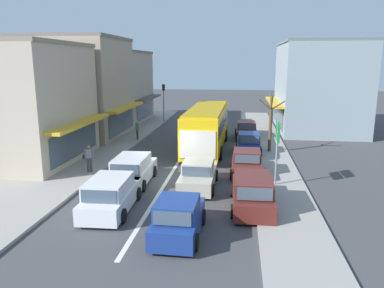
{
  "coord_description": "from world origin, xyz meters",
  "views": [
    {
      "loc": [
        3.93,
        -20.97,
        6.57
      ],
      "look_at": [
        0.88,
        3.26,
        1.2
      ],
      "focal_mm": 35.0,
      "sensor_mm": 36.0,
      "label": 1
    }
  ],
  "objects_px": {
    "parked_wagon_kerb_front": "(252,193)",
    "traffic_light_downstreet": "(164,97)",
    "parked_hatchback_kerb_third": "(249,143)",
    "street_tree_right": "(270,126)",
    "wagon_queue_far_back": "(133,170)",
    "city_bus": "(207,125)",
    "wagon_adjacent_lane_trail": "(111,195)",
    "parked_sedan_kerb_second": "(247,163)",
    "directional_road_sign": "(278,137)",
    "parked_sedan_kerb_rear": "(246,131)",
    "sedan_behind_bus_near": "(198,175)",
    "pedestrian_browsing_midblock": "(137,129)",
    "hatchback_behind_bus_mid": "(178,219)",
    "pedestrian_with_handbag_near": "(89,157)"
  },
  "relations": [
    {
      "from": "directional_road_sign",
      "to": "wagon_queue_far_back",
      "type": "bearing_deg",
      "value": -176.86
    },
    {
      "from": "wagon_adjacent_lane_trail",
      "to": "pedestrian_browsing_midblock",
      "type": "height_order",
      "value": "pedestrian_browsing_midblock"
    },
    {
      "from": "parked_sedan_kerb_second",
      "to": "directional_road_sign",
      "type": "height_order",
      "value": "directional_road_sign"
    },
    {
      "from": "wagon_queue_far_back",
      "to": "traffic_light_downstreet",
      "type": "distance_m",
      "value": 21.47
    },
    {
      "from": "directional_road_sign",
      "to": "hatchback_behind_bus_mid",
      "type": "bearing_deg",
      "value": -123.49
    },
    {
      "from": "city_bus",
      "to": "wagon_adjacent_lane_trail",
      "type": "relative_size",
      "value": 2.39
    },
    {
      "from": "wagon_adjacent_lane_trail",
      "to": "parked_wagon_kerb_front",
      "type": "xyz_separation_m",
      "value": [
        6.3,
        1.09,
        0.0
      ]
    },
    {
      "from": "parked_sedan_kerb_second",
      "to": "wagon_queue_far_back",
      "type": "bearing_deg",
      "value": -157.29
    },
    {
      "from": "sedan_behind_bus_near",
      "to": "parked_wagon_kerb_front",
      "type": "distance_m",
      "value": 3.8
    },
    {
      "from": "hatchback_behind_bus_mid",
      "to": "sedan_behind_bus_near",
      "type": "distance_m",
      "value": 5.79
    },
    {
      "from": "sedan_behind_bus_near",
      "to": "street_tree_right",
      "type": "xyz_separation_m",
      "value": [
        4.37,
        8.42,
        1.37
      ]
    },
    {
      "from": "traffic_light_downstreet",
      "to": "street_tree_right",
      "type": "height_order",
      "value": "street_tree_right"
    },
    {
      "from": "directional_road_sign",
      "to": "parked_sedan_kerb_rear",
      "type": "bearing_deg",
      "value": 95.92
    },
    {
      "from": "wagon_adjacent_lane_trail",
      "to": "wagon_queue_far_back",
      "type": "relative_size",
      "value": 1.01
    },
    {
      "from": "hatchback_behind_bus_mid",
      "to": "pedestrian_browsing_midblock",
      "type": "bearing_deg",
      "value": 110.17
    },
    {
      "from": "parked_wagon_kerb_front",
      "to": "wagon_adjacent_lane_trail",
      "type": "bearing_deg",
      "value": -170.23
    },
    {
      "from": "traffic_light_downstreet",
      "to": "pedestrian_with_handbag_near",
      "type": "xyz_separation_m",
      "value": [
        -0.57,
        -19.8,
        -1.79
      ]
    },
    {
      "from": "city_bus",
      "to": "wagon_adjacent_lane_trail",
      "type": "height_order",
      "value": "city_bus"
    },
    {
      "from": "city_bus",
      "to": "street_tree_right",
      "type": "distance_m",
      "value": 4.71
    },
    {
      "from": "parked_sedan_kerb_second",
      "to": "parked_hatchback_kerb_third",
      "type": "bearing_deg",
      "value": 87.46
    },
    {
      "from": "hatchback_behind_bus_mid",
      "to": "parked_wagon_kerb_front",
      "type": "relative_size",
      "value": 0.82
    },
    {
      "from": "hatchback_behind_bus_mid",
      "to": "parked_sedan_kerb_second",
      "type": "distance_m",
      "value": 9.04
    },
    {
      "from": "pedestrian_with_handbag_near",
      "to": "parked_sedan_kerb_rear",
      "type": "bearing_deg",
      "value": 51.96
    },
    {
      "from": "parked_wagon_kerb_front",
      "to": "traffic_light_downstreet",
      "type": "relative_size",
      "value": 1.08
    },
    {
      "from": "parked_sedan_kerb_second",
      "to": "wagon_adjacent_lane_trail",
      "type": "bearing_deg",
      "value": -133.33
    },
    {
      "from": "wagon_adjacent_lane_trail",
      "to": "pedestrian_browsing_midblock",
      "type": "distance_m",
      "value": 15.25
    },
    {
      "from": "sedan_behind_bus_near",
      "to": "pedestrian_browsing_midblock",
      "type": "xyz_separation_m",
      "value": [
        -6.42,
        11.29,
        0.4
      ]
    },
    {
      "from": "city_bus",
      "to": "pedestrian_browsing_midblock",
      "type": "height_order",
      "value": "city_bus"
    },
    {
      "from": "wagon_queue_far_back",
      "to": "hatchback_behind_bus_mid",
      "type": "height_order",
      "value": "wagon_queue_far_back"
    },
    {
      "from": "wagon_queue_far_back",
      "to": "parked_sedan_kerb_second",
      "type": "xyz_separation_m",
      "value": [
        6.25,
        2.62,
        -0.08
      ]
    },
    {
      "from": "parked_hatchback_kerb_third",
      "to": "parked_sedan_kerb_rear",
      "type": "bearing_deg",
      "value": 90.95
    },
    {
      "from": "wagon_adjacent_lane_trail",
      "to": "street_tree_right",
      "type": "distance_m",
      "value": 14.52
    },
    {
      "from": "wagon_adjacent_lane_trail",
      "to": "sedan_behind_bus_near",
      "type": "bearing_deg",
      "value": 46.21
    },
    {
      "from": "traffic_light_downstreet",
      "to": "directional_road_sign",
      "type": "height_order",
      "value": "traffic_light_downstreet"
    },
    {
      "from": "directional_road_sign",
      "to": "parked_hatchback_kerb_third",
      "type": "bearing_deg",
      "value": 99.55
    },
    {
      "from": "sedan_behind_bus_near",
      "to": "pedestrian_with_handbag_near",
      "type": "distance_m",
      "value": 6.94
    },
    {
      "from": "parked_hatchback_kerb_third",
      "to": "street_tree_right",
      "type": "distance_m",
      "value": 2.04
    },
    {
      "from": "directional_road_sign",
      "to": "pedestrian_browsing_midblock",
      "type": "distance_m",
      "value": 15.06
    },
    {
      "from": "directional_road_sign",
      "to": "pedestrian_browsing_midblock",
      "type": "relative_size",
      "value": 2.21
    },
    {
      "from": "wagon_adjacent_lane_trail",
      "to": "wagon_queue_far_back",
      "type": "height_order",
      "value": "same"
    },
    {
      "from": "parked_wagon_kerb_front",
      "to": "parked_hatchback_kerb_third",
      "type": "distance_m",
      "value": 10.76
    },
    {
      "from": "parked_sedan_kerb_second",
      "to": "parked_hatchback_kerb_third",
      "type": "relative_size",
      "value": 1.13
    },
    {
      "from": "city_bus",
      "to": "pedestrian_browsing_midblock",
      "type": "xyz_separation_m",
      "value": [
        -6.1,
        2.4,
        -0.81
      ]
    },
    {
      "from": "parked_hatchback_kerb_third",
      "to": "city_bus",
      "type": "bearing_deg",
      "value": 166.95
    },
    {
      "from": "parked_hatchback_kerb_third",
      "to": "directional_road_sign",
      "type": "bearing_deg",
      "value": -80.45
    },
    {
      "from": "street_tree_right",
      "to": "parked_sedan_kerb_rear",
      "type": "bearing_deg",
      "value": 106.98
    },
    {
      "from": "wagon_queue_far_back",
      "to": "city_bus",
      "type": "bearing_deg",
      "value": 69.0
    },
    {
      "from": "sedan_behind_bus_near",
      "to": "parked_hatchback_kerb_third",
      "type": "distance_m",
      "value": 8.63
    },
    {
      "from": "city_bus",
      "to": "directional_road_sign",
      "type": "height_order",
      "value": "directional_road_sign"
    },
    {
      "from": "city_bus",
      "to": "parked_hatchback_kerb_third",
      "type": "xyz_separation_m",
      "value": [
        3.15,
        -0.73,
        -1.17
      ]
    }
  ]
}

